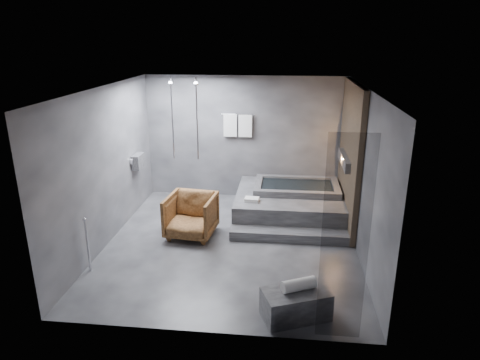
# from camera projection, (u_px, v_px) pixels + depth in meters

# --- Properties ---
(room) EXTENTS (5.00, 5.04, 2.82)m
(room) POSITION_uv_depth(u_px,v_px,m) (255.00, 149.00, 7.49)
(room) COLOR #2D2D30
(room) RESTS_ON ground
(tub_deck) EXTENTS (2.20, 2.00, 0.50)m
(tub_deck) POSITION_uv_depth(u_px,v_px,m) (289.00, 204.00, 9.03)
(tub_deck) COLOR #323235
(tub_deck) RESTS_ON ground
(tub_step) EXTENTS (2.20, 0.36, 0.18)m
(tub_step) POSITION_uv_depth(u_px,v_px,m) (289.00, 235.00, 7.97)
(tub_step) COLOR #323235
(tub_step) RESTS_ON ground
(concrete_bench) EXTENTS (1.00, 0.78, 0.40)m
(concrete_bench) POSITION_uv_depth(u_px,v_px,m) (296.00, 304.00, 5.75)
(concrete_bench) COLOR #303133
(concrete_bench) RESTS_ON ground
(driftwood_chair) EXTENTS (0.96, 0.98, 0.81)m
(driftwood_chair) POSITION_uv_depth(u_px,v_px,m) (191.00, 216.00, 8.04)
(driftwood_chair) COLOR #432510
(driftwood_chair) RESTS_ON ground
(rolled_towel) EXTENTS (0.49, 0.35, 0.17)m
(rolled_towel) POSITION_uv_depth(u_px,v_px,m) (299.00, 285.00, 5.69)
(rolled_towel) COLOR white
(rolled_towel) RESTS_ON concrete_bench
(deck_towel) EXTENTS (0.29, 0.23, 0.07)m
(deck_towel) POSITION_uv_depth(u_px,v_px,m) (252.00, 200.00, 8.48)
(deck_towel) COLOR silver
(deck_towel) RESTS_ON tub_deck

